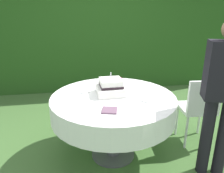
{
  "coord_description": "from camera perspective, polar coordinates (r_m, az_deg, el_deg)",
  "views": [
    {
      "loc": [
        -0.39,
        -2.22,
        1.67
      ],
      "look_at": [
        -0.01,
        0.04,
        0.86
      ],
      "focal_mm": 35.61,
      "sensor_mm": 36.0,
      "label": 1
    }
  ],
  "objects": [
    {
      "name": "ground_plane",
      "position": [
        2.81,
        0.28,
        -17.0
      ],
      "size": [
        20.0,
        20.0,
        0.0
      ],
      "primitive_type": "plane",
      "color": "#3D602D"
    },
    {
      "name": "foliage_hedge",
      "position": [
        4.73,
        -5.04,
        16.13
      ],
      "size": [
        5.87,
        0.46,
        2.79
      ],
      "primitive_type": "cube",
      "color": "#234C19",
      "rests_on": "ground_plane"
    },
    {
      "name": "cake_table",
      "position": [
        2.48,
        0.3,
        -5.16
      ],
      "size": [
        1.37,
        1.37,
        0.76
      ],
      "color": "#4C4C51",
      "rests_on": "ground_plane"
    },
    {
      "name": "wedding_cake",
      "position": [
        2.48,
        -0.18,
        -0.11
      ],
      "size": [
        0.32,
        0.33,
        0.25
      ],
      "color": "white",
      "rests_on": "cake_table"
    },
    {
      "name": "serving_plate_near",
      "position": [
        2.35,
        8.95,
        -3.37
      ],
      "size": [
        0.15,
        0.15,
        0.01
      ],
      "primitive_type": "cylinder",
      "color": "white",
      "rests_on": "cake_table"
    },
    {
      "name": "serving_plate_far",
      "position": [
        2.81,
        -2.06,
        0.73
      ],
      "size": [
        0.13,
        0.13,
        0.01
      ],
      "primitive_type": "cylinder",
      "color": "white",
      "rests_on": "cake_table"
    },
    {
      "name": "serving_plate_left",
      "position": [
        2.56,
        -7.06,
        -1.32
      ],
      "size": [
        0.12,
        0.12,
        0.01
      ],
      "primitive_type": "cylinder",
      "color": "white",
      "rests_on": "cake_table"
    },
    {
      "name": "napkin_stack",
      "position": [
        2.09,
        -0.63,
        -6.12
      ],
      "size": [
        0.17,
        0.17,
        0.01
      ],
      "primitive_type": "cube",
      "rotation": [
        0.0,
        0.0,
        -0.24
      ],
      "color": "#6B4C60",
      "rests_on": "cake_table"
    },
    {
      "name": "garden_chair",
      "position": [
        2.93,
        21.46,
        -4.56
      ],
      "size": [
        0.43,
        0.43,
        0.89
      ],
      "color": "white",
      "rests_on": "ground_plane"
    },
    {
      "name": "standing_person",
      "position": [
        2.34,
        26.58,
        -1.09
      ],
      "size": [
        0.4,
        0.3,
        1.6
      ],
      "color": "black",
      "rests_on": "ground_plane"
    }
  ]
}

